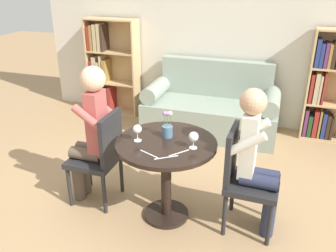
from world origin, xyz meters
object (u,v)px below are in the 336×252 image
object	(u,v)px
wine_glass_right	(194,137)
flower_vase	(167,129)
chair_left	(101,154)
person_right	(257,159)
bookshelf_left	(108,69)
person_left	(90,131)
bookshelf_right	(331,88)
chair_right	(244,175)
couch	(211,109)
wine_glass_left	(137,130)

from	to	relation	value
wine_glass_right	flower_vase	size ratio (longest dim) A/B	0.61
chair_left	person_right	world-z (taller)	person_right
bookshelf_left	person_left	xyz separation A→B (m)	(0.91, -2.14, 0.05)
bookshelf_right	chair_left	size ratio (longest dim) A/B	1.55
person_right	chair_left	bearing A→B (deg)	93.36
chair_right	bookshelf_right	bearing A→B (deg)	-18.82
couch	bookshelf_left	xyz separation A→B (m)	(-1.64, 0.26, 0.35)
bookshelf_left	chair_left	bearing A→B (deg)	-65.13
person_right	wine_glass_right	xyz separation A→B (m)	(-0.49, -0.12, 0.17)
bookshelf_right	person_right	distance (m)	2.22
couch	flower_vase	xyz separation A→B (m)	(-0.02, -1.83, 0.51)
flower_vase	person_left	bearing A→B (deg)	-176.01
bookshelf_right	flower_vase	xyz separation A→B (m)	(-1.46, -2.09, 0.14)
person_left	wine_glass_left	size ratio (longest dim) A/B	9.22
chair_right	wine_glass_left	distance (m)	0.95
chair_left	person_left	xyz separation A→B (m)	(-0.08, 0.00, 0.22)
chair_right	wine_glass_right	bearing A→B (deg)	108.72
bookshelf_right	couch	bearing A→B (deg)	-169.66
person_left	wine_glass_left	distance (m)	0.52
bookshelf_left	wine_glass_right	size ratio (longest dim) A/B	10.04
bookshelf_left	chair_right	size ratio (longest dim) A/B	1.55
chair_right	person_right	size ratio (longest dim) A/B	0.72
chair_left	flower_vase	size ratio (longest dim) A/B	3.93
chair_right	wine_glass_right	size ratio (longest dim) A/B	6.47
wine_glass_right	chair_left	bearing A→B (deg)	174.61
person_right	wine_glass_right	size ratio (longest dim) A/B	8.93
wine_glass_right	couch	bearing A→B (deg)	96.93
couch	chair_left	size ratio (longest dim) A/B	1.92
person_left	wine_glass_right	size ratio (longest dim) A/B	9.43
chair_right	person_left	world-z (taller)	person_left
bookshelf_right	person_right	size ratio (longest dim) A/B	1.12
person_left	wine_glass_right	world-z (taller)	person_left
bookshelf_left	couch	bearing A→B (deg)	-9.13
couch	chair_left	bearing A→B (deg)	-108.91
bookshelf_left	chair_left	world-z (taller)	bookshelf_left
chair_right	flower_vase	distance (m)	0.74
chair_left	wine_glass_left	distance (m)	0.55
person_right	flower_vase	bearing A→B (deg)	90.74
bookshelf_left	wine_glass_left	bearing A→B (deg)	-57.88
flower_vase	bookshelf_left	bearing A→B (deg)	127.68
person_right	chair_right	bearing A→B (deg)	88.67
chair_left	wine_glass_left	world-z (taller)	chair_left
couch	chair_right	distance (m)	1.96
person_left	flower_vase	size ratio (longest dim) A/B	5.72
bookshelf_right	chair_right	bearing A→B (deg)	-110.79
chair_left	person_left	world-z (taller)	person_left
chair_right	wine_glass_right	xyz separation A→B (m)	(-0.40, -0.12, 0.34)
couch	wine_glass_left	distance (m)	2.06
chair_left	wine_glass_right	bearing A→B (deg)	84.77
bookshelf_left	bookshelf_right	xyz separation A→B (m)	(3.08, 0.00, 0.01)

